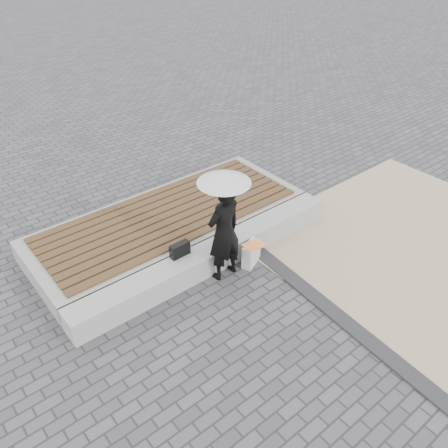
{
  "coord_description": "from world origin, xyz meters",
  "views": [
    {
      "loc": [
        -3.58,
        -3.18,
        5.02
      ],
      "look_at": [
        0.05,
        1.3,
        1.0
      ],
      "focal_mm": 37.13,
      "sensor_mm": 36.0,
      "label": 1
    }
  ],
  "objects_px": {
    "parasol": "(224,177)",
    "canvas_tote": "(251,254)",
    "woman": "(224,232)",
    "handbag": "(180,250)",
    "seating_ledge": "(210,257)"
  },
  "relations": [
    {
      "from": "handbag",
      "to": "canvas_tote",
      "type": "distance_m",
      "value": 1.22
    },
    {
      "from": "woman",
      "to": "handbag",
      "type": "distance_m",
      "value": 0.77
    },
    {
      "from": "seating_ledge",
      "to": "handbag",
      "type": "relative_size",
      "value": 15.11
    },
    {
      "from": "parasol",
      "to": "canvas_tote",
      "type": "xyz_separation_m",
      "value": [
        0.52,
        -0.07,
        -1.61
      ]
    },
    {
      "from": "parasol",
      "to": "handbag",
      "type": "height_order",
      "value": "parasol"
    },
    {
      "from": "canvas_tote",
      "to": "handbag",
      "type": "bearing_deg",
      "value": 132.23
    },
    {
      "from": "parasol",
      "to": "canvas_tote",
      "type": "bearing_deg",
      "value": -8.08
    },
    {
      "from": "seating_ledge",
      "to": "woman",
      "type": "xyz_separation_m",
      "value": [
        0.05,
        -0.3,
        0.65
      ]
    },
    {
      "from": "woman",
      "to": "parasol",
      "type": "distance_m",
      "value": 0.97
    },
    {
      "from": "seating_ledge",
      "to": "parasol",
      "type": "relative_size",
      "value": 4.94
    },
    {
      "from": "handbag",
      "to": "seating_ledge",
      "type": "bearing_deg",
      "value": -14.82
    },
    {
      "from": "woman",
      "to": "parasol",
      "type": "xyz_separation_m",
      "value": [
        0.0,
        -0.0,
        0.97
      ]
    },
    {
      "from": "woman",
      "to": "canvas_tote",
      "type": "bearing_deg",
      "value": 168.83
    },
    {
      "from": "handbag",
      "to": "canvas_tote",
      "type": "bearing_deg",
      "value": -25.94
    },
    {
      "from": "seating_ledge",
      "to": "canvas_tote",
      "type": "xyz_separation_m",
      "value": [
        0.57,
        -0.38,
        0.01
      ]
    }
  ]
}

